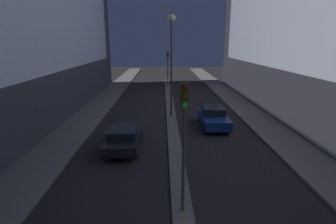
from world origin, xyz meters
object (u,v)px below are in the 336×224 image
traffic_light_mid (168,61)px  traffic_light_near (184,121)px  street_lamp (171,43)px  car_right_lane (213,117)px  car_left_lane (124,137)px

traffic_light_mid → traffic_light_near: bearing=-90.0°
traffic_light_mid → street_lamp: size_ratio=0.59×
traffic_light_near → car_right_lane: (3.20, 10.69, -2.99)m
traffic_light_mid → street_lamp: bearing=-90.0°
traffic_light_near → car_right_lane: size_ratio=1.14×
traffic_light_near → car_left_lane: size_ratio=1.06×
traffic_light_near → street_lamp: (0.00, 13.53, 2.65)m
traffic_light_near → car_left_lane: 7.92m
traffic_light_near → street_lamp: 13.78m
traffic_light_near → car_left_lane: bearing=116.0°
traffic_light_near → car_right_lane: bearing=73.3°
car_right_lane → traffic_light_near: bearing=-106.7°
street_lamp → traffic_light_mid: bearing=90.0°
traffic_light_mid → car_left_lane: 23.20m
traffic_light_mid → car_left_lane: size_ratio=1.06×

